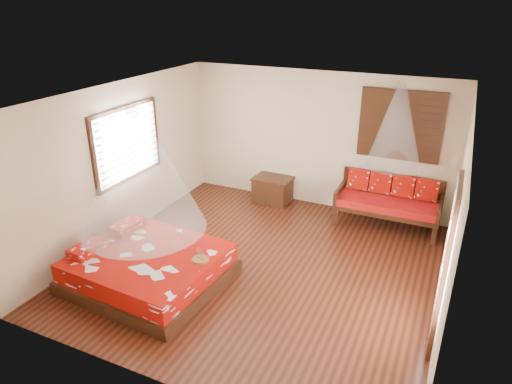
% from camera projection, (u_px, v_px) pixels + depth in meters
% --- Properties ---
extents(room, '(5.54, 5.54, 2.84)m').
position_uv_depth(room, '(262.00, 188.00, 7.00)').
color(room, black).
rests_on(room, ground).
extents(bed, '(2.29, 2.10, 0.64)m').
position_uv_depth(bed, '(148.00, 267.00, 7.06)').
color(bed, black).
rests_on(bed, floor).
extents(daybed, '(1.93, 0.86, 0.98)m').
position_uv_depth(daybed, '(389.00, 200.00, 8.73)').
color(daybed, black).
rests_on(daybed, floor).
extents(storage_chest, '(0.82, 0.62, 0.55)m').
position_uv_depth(storage_chest, '(273.00, 189.00, 9.82)').
color(storage_chest, black).
rests_on(storage_chest, floor).
extents(shutter_panel, '(1.52, 0.06, 1.32)m').
position_uv_depth(shutter_panel, '(400.00, 125.00, 8.46)').
color(shutter_panel, black).
rests_on(shutter_panel, wall_back).
extents(window_left, '(0.10, 1.74, 1.34)m').
position_uv_depth(window_left, '(128.00, 144.00, 8.09)').
color(window_left, black).
rests_on(window_left, wall_left).
extents(glazed_door, '(0.08, 1.02, 2.16)m').
position_uv_depth(glazed_door, '(444.00, 266.00, 5.60)').
color(glazed_door, black).
rests_on(glazed_door, floor).
extents(wine_tray, '(0.26, 0.26, 0.21)m').
position_uv_depth(wine_tray, '(200.00, 257.00, 6.76)').
color(wine_tray, brown).
rests_on(wine_tray, bed).
extents(mosquito_net_main, '(1.83, 1.83, 1.80)m').
position_uv_depth(mosquito_net_main, '(139.00, 171.00, 6.41)').
color(mosquito_net_main, silver).
rests_on(mosquito_net_main, ceiling).
extents(mosquito_net_daybed, '(0.98, 0.98, 1.50)m').
position_uv_depth(mosquito_net_daybed, '(397.00, 126.00, 8.03)').
color(mosquito_net_daybed, silver).
rests_on(mosquito_net_daybed, ceiling).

